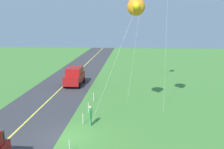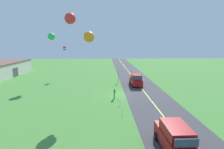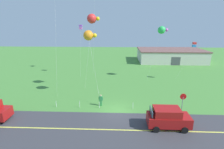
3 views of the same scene
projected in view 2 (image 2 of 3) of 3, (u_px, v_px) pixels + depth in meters
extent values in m
cube|color=#478438|center=(122.00, 94.00, 27.13)|extent=(120.00, 120.00, 0.10)
cube|color=#38383D|center=(146.00, 94.00, 27.27)|extent=(120.00, 7.00, 0.00)
cube|color=#E5E04C|center=(146.00, 94.00, 27.27)|extent=(120.00, 0.16, 0.00)
cube|color=maroon|center=(136.00, 81.00, 32.44)|extent=(4.40, 1.90, 1.10)
cube|color=maroon|center=(136.00, 77.00, 32.01)|extent=(2.73, 1.75, 0.80)
cube|color=#334756|center=(135.00, 75.00, 33.08)|extent=(0.10, 1.62, 0.64)
cube|color=#334756|center=(138.00, 78.00, 30.42)|extent=(0.10, 1.62, 0.60)
cylinder|color=black|center=(130.00, 82.00, 33.91)|extent=(0.68, 0.22, 0.68)
cylinder|color=black|center=(139.00, 82.00, 33.98)|extent=(0.68, 0.22, 0.68)
cylinder|color=black|center=(132.00, 86.00, 31.11)|extent=(0.68, 0.22, 0.68)
cylinder|color=black|center=(142.00, 86.00, 31.18)|extent=(0.68, 0.22, 0.68)
cube|color=maroon|center=(174.00, 140.00, 12.89)|extent=(4.40, 1.90, 1.10)
cube|color=maroon|center=(176.00, 130.00, 12.46)|extent=(2.73, 1.75, 0.80)
cube|color=#334756|center=(171.00, 123.00, 13.53)|extent=(0.10, 1.62, 0.64)
cube|color=#334756|center=(187.00, 143.00, 10.87)|extent=(0.10, 1.62, 0.60)
cylinder|color=black|center=(156.00, 136.00, 14.36)|extent=(0.68, 0.22, 0.68)
cylinder|color=black|center=(178.00, 136.00, 14.43)|extent=(0.68, 0.22, 0.68)
cylinder|color=gray|center=(119.00, 78.00, 34.78)|extent=(0.08, 0.08, 2.10)
cylinder|color=red|center=(119.00, 72.00, 34.56)|extent=(0.76, 0.04, 0.76)
cylinder|color=white|center=(119.00, 72.00, 34.56)|extent=(0.62, 0.01, 0.62)
cylinder|color=#338C4C|center=(114.00, 96.00, 24.77)|extent=(0.16, 0.16, 0.82)
cylinder|color=#338C4C|center=(114.00, 96.00, 24.94)|extent=(0.16, 0.16, 0.82)
cube|color=#338C4C|center=(114.00, 92.00, 24.72)|extent=(0.36, 0.22, 0.56)
cylinder|color=#338C4C|center=(114.00, 92.00, 24.50)|extent=(0.10, 0.10, 0.52)
cylinder|color=#338C4C|center=(114.00, 91.00, 24.97)|extent=(0.10, 0.10, 0.52)
sphere|color=#D8AD84|center=(114.00, 89.00, 24.65)|extent=(0.22, 0.22, 0.22)
cylinder|color=silver|center=(103.00, 70.00, 23.05)|extent=(1.95, 3.41, 9.05)
sphere|color=orange|center=(89.00, 37.00, 21.17)|extent=(1.40, 1.40, 1.40)
sphere|color=yellow|center=(90.00, 37.00, 22.06)|extent=(0.60, 0.60, 0.60)
cylinder|color=silver|center=(70.00, 64.00, 21.13)|extent=(1.63, 0.35, 11.32)
sphere|color=red|center=(70.00, 18.00, 20.84)|extent=(1.40, 1.40, 1.40)
sphere|color=yellow|center=(72.00, 19.00, 21.73)|extent=(0.60, 0.60, 0.60)
cylinder|color=silver|center=(81.00, 45.00, 16.64)|extent=(0.52, 1.87, 16.12)
cylinder|color=silver|center=(51.00, 61.00, 32.50)|extent=(2.15, 0.06, 9.48)
sphere|color=green|center=(51.00, 36.00, 32.64)|extent=(1.40, 1.40, 1.40)
sphere|color=#D859BF|center=(53.00, 37.00, 33.52)|extent=(0.60, 0.60, 0.60)
cylinder|color=silver|center=(63.00, 64.00, 38.39)|extent=(2.31, 0.75, 6.96)
cube|color=red|center=(65.00, 47.00, 38.81)|extent=(0.56, 0.56, 0.36)
cube|color=#2D8CE5|center=(65.00, 49.00, 38.91)|extent=(0.56, 0.56, 0.36)
cube|color=#4C4C51|center=(15.00, 72.00, 40.79)|extent=(2.40, 0.12, 2.20)
cylinder|color=silver|center=(122.00, 112.00, 19.13)|extent=(0.05, 0.05, 0.90)
cylinder|color=silver|center=(120.00, 102.00, 22.18)|extent=(0.05, 0.05, 0.90)
cylinder|color=silver|center=(119.00, 96.00, 24.74)|extent=(0.05, 0.05, 0.90)
cylinder|color=silver|center=(117.00, 88.00, 29.04)|extent=(0.05, 0.05, 0.90)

